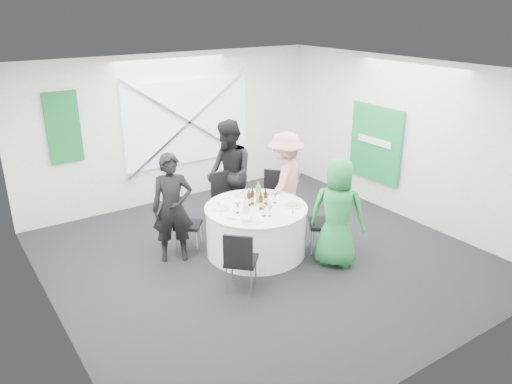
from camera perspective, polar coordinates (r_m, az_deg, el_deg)
floor at (r=7.71m, az=0.84°, el=-7.40°), size 6.00×6.00×0.00m
ceiling at (r=6.84m, az=0.97°, el=13.71°), size 6.00×6.00×0.00m
wall_back at (r=9.67m, az=-9.42°, el=7.17°), size 6.00×0.00×6.00m
wall_front at (r=5.18m, az=20.40°, el=-6.42°), size 6.00×0.00×6.00m
wall_left at (r=6.06m, az=-23.06°, el=-2.75°), size 0.00×6.00×6.00m
wall_right at (r=9.14m, az=16.59°, el=5.77°), size 0.00×6.00×6.00m
window_panel at (r=9.73m, az=-7.75°, el=7.96°), size 2.60×0.03×1.60m
window_brace_a at (r=9.70m, az=-7.64°, el=7.92°), size 2.63×0.05×1.84m
window_brace_b at (r=9.70m, az=-7.64°, el=7.92°), size 2.63×0.05×1.84m
green_banner at (r=8.93m, az=-21.15°, el=6.87°), size 0.55×0.04×1.20m
green_sign at (r=9.52m, az=13.48°, el=5.41°), size 0.05×1.20×1.40m
banquet_table at (r=7.68m, az=0.00°, el=-4.31°), size 1.56×1.56×0.76m
chair_back at (r=8.44m, az=-3.44°, el=-0.48°), size 0.48×0.49×0.99m
chair_back_left at (r=7.81m, az=-8.36°, el=-3.18°), size 0.54×0.54×0.85m
chair_back_right at (r=8.51m, az=2.07°, el=-0.31°), size 0.62×0.62×0.98m
chair_front_right at (r=7.65m, az=8.58°, el=-2.89°), size 0.65×0.64×1.02m
chair_front_left at (r=6.59m, az=-1.85°, el=-7.52°), size 0.57×0.57×0.89m
person_man_back_left at (r=7.41m, az=-9.52°, el=-1.83°), size 0.71×0.61×1.66m
person_man_back at (r=8.48m, az=-3.09°, el=2.07°), size 0.65×0.97×1.84m
person_woman_pink at (r=8.38m, az=3.33°, el=1.25°), size 1.19×0.96×1.68m
person_woman_green at (r=7.29m, az=9.31°, el=-2.36°), size 0.90×0.94×1.62m
plate_back at (r=7.95m, az=-1.53°, el=-0.40°), size 0.25×0.25×0.01m
plate_back_left at (r=7.48m, az=-4.08°, el=-1.85°), size 0.26×0.26×0.01m
plate_back_right at (r=7.98m, az=1.15°, el=-0.25°), size 0.24×0.24×0.04m
plate_front_right at (r=7.58m, az=4.13°, el=-1.48°), size 0.28×0.28×0.04m
plate_front_left at (r=7.03m, az=-0.68°, el=-3.37°), size 0.29×0.29×0.01m
napkin at (r=7.03m, az=-1.13°, el=-3.09°), size 0.20×0.21×0.05m
beer_bottle_a at (r=7.54m, az=-0.82°, el=-0.88°), size 0.06×0.06×0.26m
beer_bottle_b at (r=7.59m, az=-0.42°, el=-0.68°), size 0.06×0.06×0.27m
beer_bottle_c at (r=7.59m, az=1.11°, el=-0.76°), size 0.06×0.06×0.25m
beer_bottle_d at (r=7.40m, az=0.57°, el=-1.27°), size 0.06×0.06×0.27m
green_water_bottle at (r=7.65m, az=0.26°, el=-0.23°), size 0.08×0.08×0.33m
clear_water_bottle at (r=7.27m, az=-1.19°, el=-1.64°), size 0.08×0.08×0.28m
wine_glass_a at (r=7.16m, az=1.59°, el=-1.86°), size 0.07×0.07×0.17m
wine_glass_b at (r=7.28m, az=-2.11°, el=-1.49°), size 0.07×0.07×0.17m
wine_glass_c at (r=7.64m, az=2.20°, el=-0.37°), size 0.07×0.07×0.17m
wine_glass_d at (r=7.17m, az=0.93°, el=-1.84°), size 0.07×0.07×0.17m
fork_a at (r=8.03m, az=-1.39°, el=-0.19°), size 0.15×0.02×0.01m
knife_a at (r=7.86m, az=-3.40°, el=-0.73°), size 0.15×0.02×0.01m
fork_b at (r=7.63m, az=-4.27°, el=-1.41°), size 0.08×0.14×0.01m
knife_b at (r=7.33m, az=-4.09°, el=-2.41°), size 0.08×0.14×0.01m
fork_c at (r=7.12m, az=-2.80°, el=-3.11°), size 0.10×0.13×0.01m
knife_c at (r=7.00m, az=0.27°, el=-3.50°), size 0.11×0.12×0.01m
fork_d at (r=7.36m, az=4.20°, el=-2.28°), size 0.10×0.13×0.01m
knife_d at (r=7.63m, az=4.27°, el=-1.41°), size 0.11×0.12×0.01m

